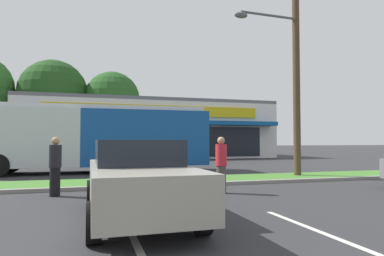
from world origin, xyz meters
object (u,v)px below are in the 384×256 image
object	(u,v)px
pedestrian_near_bench	(55,166)
car_1	(137,178)
car_4	(77,153)
pedestrian_by_pole	(221,165)
city_bus	(93,137)
utility_pole	(293,59)

from	to	relation	value
pedestrian_near_bench	car_1	bearing A→B (deg)	118.46
car_4	car_1	bearing A→B (deg)	-84.42
pedestrian_by_pole	city_bus	bearing A→B (deg)	2.60
utility_pole	pedestrian_by_pole	size ratio (longest dim) A/B	5.64
utility_pole	car_1	size ratio (longest dim) A/B	2.00
pedestrian_by_pole	utility_pole	bearing A→B (deg)	-77.04
utility_pole	city_bus	size ratio (longest dim) A/B	0.83
car_1	pedestrian_near_bench	distance (m)	3.90
car_4	city_bus	bearing A→B (deg)	-81.37
car_1	car_4	xyz separation A→B (m)	(-1.65, 16.86, -0.04)
car_1	pedestrian_near_bench	world-z (taller)	pedestrian_near_bench
utility_pole	pedestrian_near_bench	distance (m)	10.32
pedestrian_by_pole	car_4	bearing A→B (deg)	-3.64
utility_pole	car_1	distance (m)	10.21
car_4	pedestrian_near_bench	world-z (taller)	pedestrian_near_bench
city_bus	car_4	bearing A→B (deg)	-79.93
city_bus	pedestrian_by_pole	xyz separation A→B (m)	(3.56, -8.07, -0.93)
car_4	pedestrian_by_pole	bearing A→B (deg)	-72.45
car_1	utility_pole	bearing A→B (deg)	127.95
city_bus	car_4	size ratio (longest dim) A/B	2.36
car_1	pedestrian_near_bench	size ratio (longest dim) A/B	2.84
utility_pole	city_bus	world-z (taller)	utility_pole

